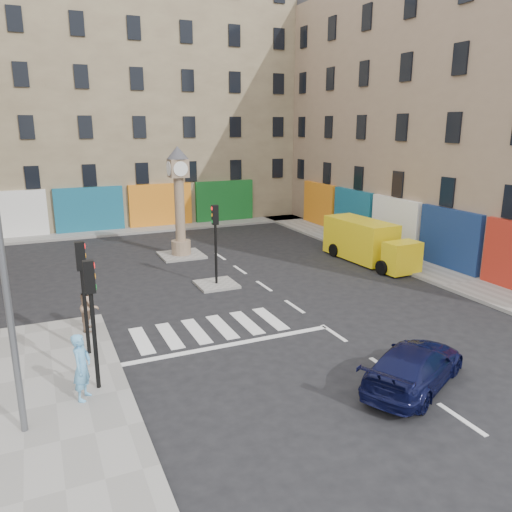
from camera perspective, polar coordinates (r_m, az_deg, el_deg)
ground at (r=17.75m, az=10.63°, el=-9.85°), size 120.00×120.00×0.00m
sidewalk_right at (r=30.27m, az=13.56°, el=0.47°), size 2.60×30.00×0.15m
sidewalk_far at (r=36.50m, az=-15.06°, el=2.76°), size 32.00×2.40×0.15m
island_near at (r=23.56m, az=-4.54°, el=-3.24°), size 1.80×1.80×0.12m
island_far at (r=29.07m, az=-8.52°, el=0.11°), size 2.40×2.40×0.12m
building_right at (r=33.66m, az=23.25°, el=14.74°), size 10.00×30.00×16.00m
building_far at (r=41.54m, az=-17.22°, el=15.71°), size 32.00×10.00×17.00m
traffic_light_left_near at (r=14.20m, az=-18.28°, el=-5.29°), size 0.28×0.22×3.70m
traffic_light_left_far at (r=16.48m, az=-19.20°, el=-2.62°), size 0.28×0.22×3.70m
traffic_light_island at (r=22.91m, az=-4.66°, el=2.79°), size 0.28×0.22×3.70m
lamp_post at (r=12.25m, az=-27.21°, el=1.27°), size 0.50×0.25×8.30m
clock_pillar at (r=28.40m, az=-8.78°, el=6.93°), size 1.20×1.20×6.10m
navy_sedan at (r=15.30m, az=17.61°, el=-11.86°), size 4.69×3.60×1.27m
yellow_van at (r=27.99m, az=12.58°, el=1.56°), size 2.33×6.22×2.23m
pedestrian_blue at (r=14.34m, az=-19.28°, el=-11.87°), size 0.72×0.81×1.86m
pedestrian_tan at (r=18.90m, az=-18.48°, el=-5.37°), size 0.91×1.04×1.81m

